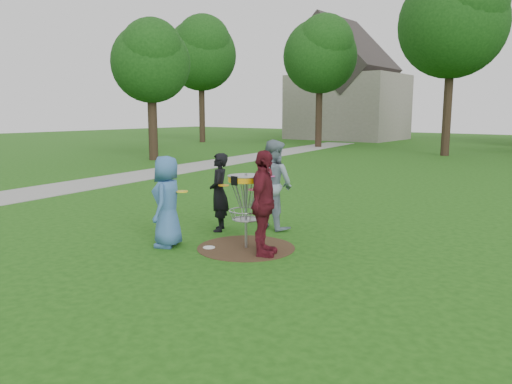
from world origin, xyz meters
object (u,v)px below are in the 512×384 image
Objects in this scene: player_maroon at (263,204)px; player_grey at (274,184)px; player_blue at (167,201)px; disc_golf_basket at (246,193)px; player_black at (219,192)px.

player_grey is at bearing 7.14° from player_maroon.
player_blue reaches higher than disc_golf_basket.
player_black is 1.18× the size of disc_golf_basket.
player_black reaches higher than disc_golf_basket.
player_maroon is 1.33× the size of disc_golf_basket.
disc_golf_basket is (1.23, 0.78, 0.18)m from player_blue.
player_black is at bearing 40.34° from player_maroon.
player_grey reaches higher than player_maroon.
player_black is 2.02m from player_maroon.
player_blue is at bearing 85.12° from player_maroon.
player_grey reaches higher than player_black.
player_blue is 2.47m from player_grey.
player_blue is 0.89× the size of player_grey.
player_grey is at bearing 107.84° from disc_golf_basket.
player_black is at bearing 153.75° from player_blue.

